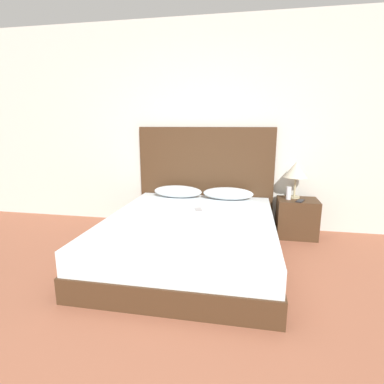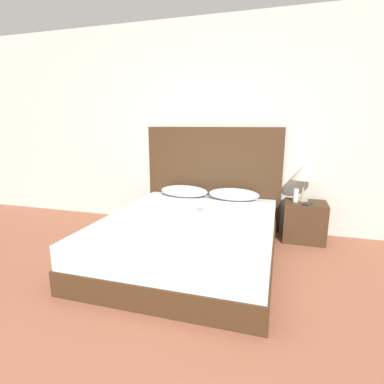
{
  "view_description": "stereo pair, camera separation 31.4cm",
  "coord_description": "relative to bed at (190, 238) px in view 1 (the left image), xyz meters",
  "views": [
    {
      "loc": [
        0.5,
        -1.48,
        1.39
      ],
      "look_at": [
        -0.06,
        1.53,
        0.69
      ],
      "focal_mm": 28.0,
      "sensor_mm": 36.0,
      "label": 1
    },
    {
      "loc": [
        0.81,
        -1.4,
        1.39
      ],
      "look_at": [
        -0.06,
        1.53,
        0.69
      ],
      "focal_mm": 28.0,
      "sensor_mm": 36.0,
      "label": 2
    }
  ],
  "objects": [
    {
      "name": "phone_on_nightstand",
      "position": [
        1.2,
        0.76,
        0.27
      ],
      "size": [
        0.12,
        0.17,
        0.01
      ],
      "color": "black",
      "rests_on": "nightstand"
    },
    {
      "name": "table_lamp",
      "position": [
        1.15,
        0.93,
        0.61
      ],
      "size": [
        0.3,
        0.3,
        0.45
      ],
      "color": "tan",
      "rests_on": "nightstand"
    },
    {
      "name": "toiletry_bottle",
      "position": [
        1.07,
        0.83,
        0.34
      ],
      "size": [
        0.06,
        0.06,
        0.16
      ],
      "color": "silver",
      "rests_on": "nightstand"
    },
    {
      "name": "headboard",
      "position": [
        0.0,
        1.07,
        0.46
      ],
      "size": [
        1.82,
        0.05,
        1.35
      ],
      "color": "#422B19",
      "rests_on": "ground_plane"
    },
    {
      "name": "pillow_right",
      "position": [
        0.33,
        0.85,
        0.3
      ],
      "size": [
        0.64,
        0.29,
        0.15
      ],
      "color": "silver",
      "rests_on": "bed"
    },
    {
      "name": "phone_on_bed",
      "position": [
        0.04,
        0.29,
        0.23
      ],
      "size": [
        0.11,
        0.16,
        0.01
      ],
      "color": "#B7B7BC",
      "rests_on": "bed"
    },
    {
      "name": "wall_back",
      "position": [
        0.06,
        1.15,
        1.13
      ],
      "size": [
        10.0,
        0.06,
        2.7
      ],
      "color": "silver",
      "rests_on": "ground_plane"
    },
    {
      "name": "ground_plane",
      "position": [
        0.06,
        -1.43,
        -0.22
      ],
      "size": [
        16.0,
        16.0,
        0.0
      ],
      "primitive_type": "plane",
      "color": "#9E5B42"
    },
    {
      "name": "bed",
      "position": [
        0.0,
        0.0,
        0.0
      ],
      "size": [
        1.73,
        2.09,
        0.44
      ],
      "color": "#422B19",
      "rests_on": "ground_plane"
    },
    {
      "name": "nightstand",
      "position": [
        1.19,
        0.85,
        0.02
      ],
      "size": [
        0.48,
        0.38,
        0.48
      ],
      "color": "#422B19",
      "rests_on": "ground_plane"
    },
    {
      "name": "pillow_left",
      "position": [
        -0.33,
        0.85,
        0.3
      ],
      "size": [
        0.64,
        0.29,
        0.15
      ],
      "color": "silver",
      "rests_on": "bed"
    }
  ]
}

